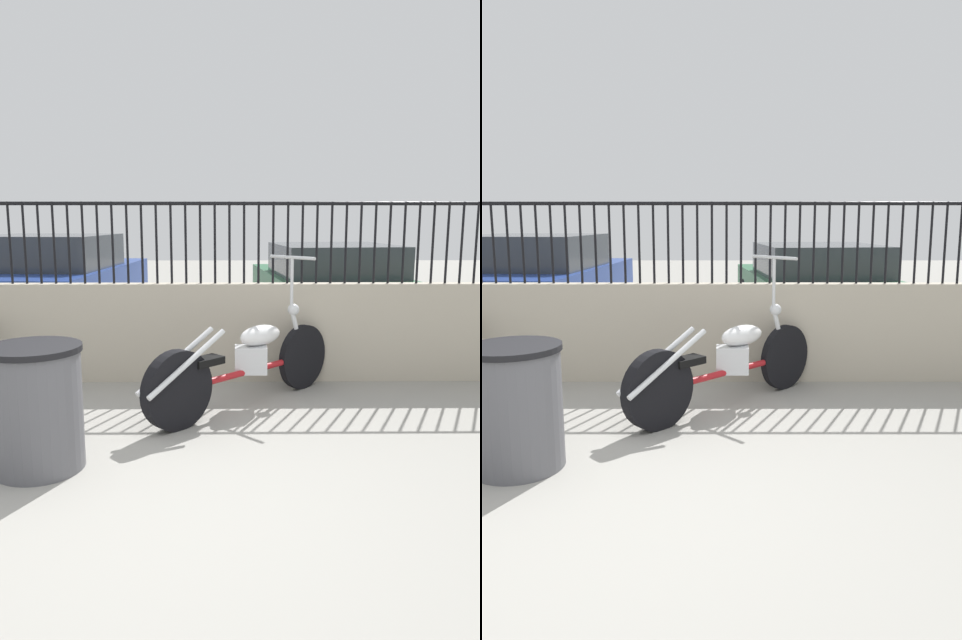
% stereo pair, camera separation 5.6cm
% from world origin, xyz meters
% --- Properties ---
extents(ground_plane, '(40.00, 40.00, 0.00)m').
position_xyz_m(ground_plane, '(0.00, 0.00, 0.00)').
color(ground_plane, gray).
extents(low_wall, '(8.91, 0.18, 0.99)m').
position_xyz_m(low_wall, '(0.00, 2.61, 0.50)').
color(low_wall, '#B2A893').
rests_on(low_wall, ground_plane).
extents(fence_railing, '(8.91, 0.04, 0.80)m').
position_xyz_m(fence_railing, '(0.00, 2.61, 1.50)').
color(fence_railing, black).
rests_on(fence_railing, low_wall).
extents(motorcycle_red, '(1.66, 1.63, 1.30)m').
position_xyz_m(motorcycle_red, '(0.58, 1.69, 0.39)').
color(motorcycle_red, black).
rests_on(motorcycle_red, ground_plane).
extents(trash_bin, '(0.62, 0.62, 0.83)m').
position_xyz_m(trash_bin, '(-0.74, 0.52, 0.42)').
color(trash_bin, '#56565B').
rests_on(trash_bin, ground_plane).
extents(car_blue, '(2.17, 4.10, 1.40)m').
position_xyz_m(car_blue, '(-2.13, 5.45, 0.71)').
color(car_blue, black).
rests_on(car_blue, ground_plane).
extents(car_green, '(2.17, 4.12, 1.27)m').
position_xyz_m(car_green, '(1.98, 5.33, 0.65)').
color(car_green, black).
rests_on(car_green, ground_plane).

